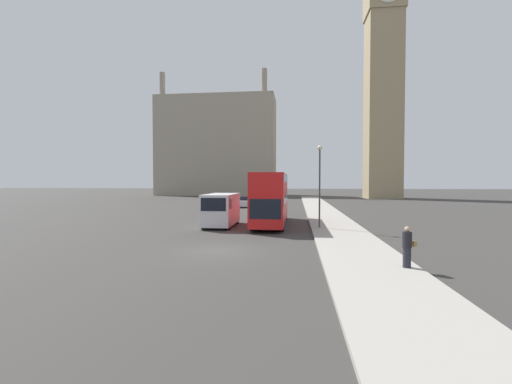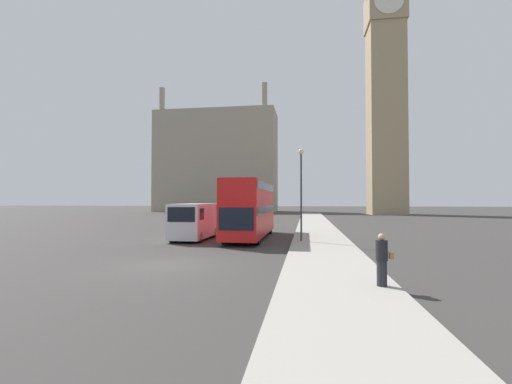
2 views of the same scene
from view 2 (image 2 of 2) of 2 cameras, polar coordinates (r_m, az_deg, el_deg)
name	(u,v)px [view 2 (image 2 of 2)]	position (r m, az deg, el deg)	size (l,w,h in m)	color
ground_plane	(169,265)	(15.71, -14.31, -11.68)	(300.00, 300.00, 0.00)	#383533
sidewalk_strip	(330,268)	(14.55, 12.31, -12.21)	(3.82, 120.00, 0.15)	#9E998E
clock_tower	(385,73)	(78.09, 20.77, 18.09)	(7.33, 7.50, 56.05)	tan
building_block_distant	(217,162)	(88.01, -6.49, 4.98)	(29.98, 11.64, 30.61)	#9E937F
red_double_decker_bus	(251,207)	(25.39, -0.92, -2.45)	(2.45, 10.52, 4.18)	red
white_van	(194,221)	(24.84, -10.33, -4.70)	(2.19, 5.18, 2.57)	silver
pedestrian	(382,260)	(11.54, 20.27, -10.54)	(0.52, 0.36, 1.63)	#23232D
street_lamp	(301,181)	(22.67, 7.53, 1.87)	(0.36, 0.36, 6.07)	#38383D
parked_sedan	(234,217)	(45.00, -3.66, -4.13)	(1.78, 4.23, 1.45)	silver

